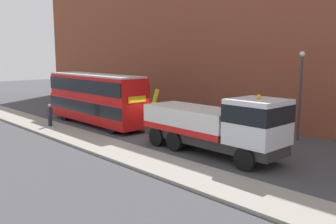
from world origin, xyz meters
TOP-DOWN VIEW (x-y plane):
  - ground_plane at (0.00, 0.00)m, footprint 120.00×120.00m
  - near_kerb at (0.00, -4.20)m, footprint 60.00×2.80m
  - building_facade at (0.00, 8.33)m, footprint 60.00×1.50m
  - recovery_tow_truck at (5.99, -0.56)m, footprint 10.16×2.75m
  - double_decker_bus at (-6.50, -0.55)m, footprint 11.08×2.69m
  - pedestrian_onlooker at (-7.69, -3.92)m, footprint 0.40×0.47m
  - street_lamp at (7.49, 6.13)m, footprint 0.36×0.36m

SIDE VIEW (x-z plane):
  - ground_plane at x=0.00m, z-range 0.00..0.00m
  - near_kerb at x=0.00m, z-range 0.00..0.15m
  - pedestrian_onlooker at x=-7.69m, z-range 0.13..1.84m
  - recovery_tow_truck at x=5.99m, z-range -0.08..3.59m
  - double_decker_bus at x=-6.50m, z-range 0.20..4.26m
  - street_lamp at x=7.49m, z-range 0.56..6.39m
  - building_facade at x=0.00m, z-range 0.07..16.07m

